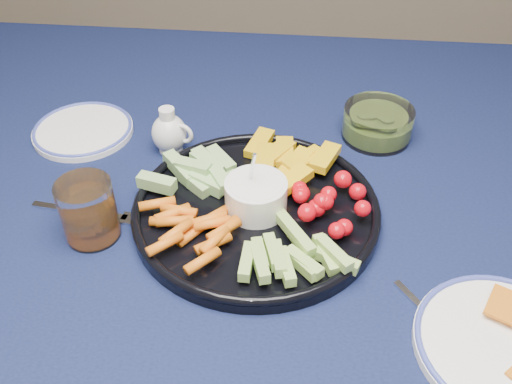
# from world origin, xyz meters

# --- Properties ---
(dining_table) EXTENTS (1.67, 1.07, 0.75)m
(dining_table) POSITION_xyz_m (0.00, 0.00, 0.66)
(dining_table) COLOR #4A2C18
(dining_table) RESTS_ON ground
(crudite_platter) EXTENTS (0.36, 0.36, 0.12)m
(crudite_platter) POSITION_xyz_m (0.01, -0.08, 0.77)
(crudite_platter) COLOR black
(crudite_platter) RESTS_ON dining_table
(creamer_pitcher) EXTENTS (0.07, 0.06, 0.08)m
(creamer_pitcher) POSITION_xyz_m (-0.15, 0.07, 0.78)
(creamer_pitcher) COLOR white
(creamer_pitcher) RESTS_ON dining_table
(pickle_bowl) EXTENTS (0.12, 0.12, 0.06)m
(pickle_bowl) POSITION_xyz_m (0.20, 0.14, 0.77)
(pickle_bowl) COLOR white
(pickle_bowl) RESTS_ON dining_table
(cheese_plate) EXTENTS (0.21, 0.21, 0.02)m
(cheese_plate) POSITION_xyz_m (0.32, -0.28, 0.76)
(cheese_plate) COLOR white
(cheese_plate) RESTS_ON dining_table
(juice_tumbler) EXTENTS (0.08, 0.08, 0.09)m
(juice_tumbler) POSITION_xyz_m (-0.22, -0.14, 0.79)
(juice_tumbler) COLOR white
(juice_tumbler) RESTS_ON dining_table
(fork_left) EXTENTS (0.18, 0.04, 0.00)m
(fork_left) POSITION_xyz_m (-0.22, -0.10, 0.75)
(fork_left) COLOR silver
(fork_left) RESTS_ON dining_table
(fork_right) EXTENTS (0.10, 0.13, 0.00)m
(fork_right) POSITION_xyz_m (0.26, -0.26, 0.75)
(fork_right) COLOR silver
(fork_right) RESTS_ON dining_table
(side_plate_extra) EXTENTS (0.17, 0.17, 0.01)m
(side_plate_extra) POSITION_xyz_m (-0.31, 0.10, 0.75)
(side_plate_extra) COLOR white
(side_plate_extra) RESTS_ON dining_table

